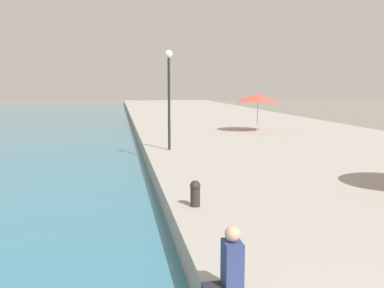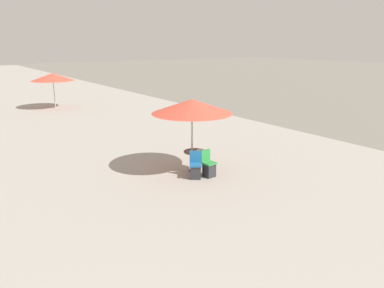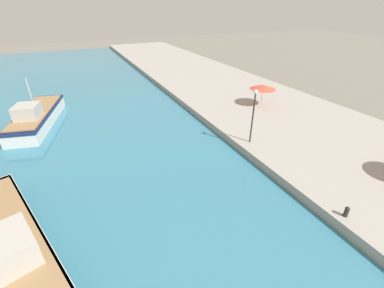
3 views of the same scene
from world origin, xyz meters
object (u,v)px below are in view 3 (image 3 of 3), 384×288
Objects in this scene: fishing_boat_mid at (36,116)px; cafe_umbrella_white at (263,87)px; lamppost at (254,108)px; fishing_boat_near at (5,245)px; mooring_bollard at (347,211)px.

fishing_boat_mid is 24.27m from cafe_umbrella_white.
lamppost is (16.76, -13.34, 2.79)m from fishing_boat_mid.
fishing_boat_near is 3.95× the size of cafe_umbrella_white.
lamppost reaches higher than fishing_boat_mid.
fishing_boat_mid is 3.81× the size of cafe_umbrella_white.
fishing_boat_mid is at bearing 141.48° from lamppost.
fishing_boat_near is 26.18m from cafe_umbrella_white.
fishing_boat_mid is 16.81× the size of mooring_bollard.
fishing_boat_near is 17.37m from fishing_boat_mid.
mooring_bollard is at bearing -92.93° from lamppost.
cafe_umbrella_white is 17.83m from mooring_bollard.
mooring_bollard is (16.27, -22.78, 0.05)m from fishing_boat_mid.
lamppost is at bearing -133.76° from cafe_umbrella_white.
fishing_boat_mid is at bearing 164.43° from cafe_umbrella_white.
lamppost is at bearing -5.41° from fishing_boat_near.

